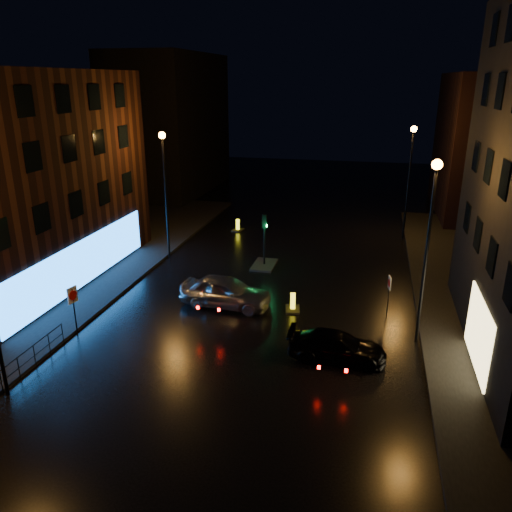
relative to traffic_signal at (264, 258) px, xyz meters
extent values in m
plane|color=black|center=(1.20, -14.00, -0.50)|extent=(120.00, 120.00, 0.00)
cube|color=black|center=(-12.80, -6.00, -0.43)|extent=(12.00, 44.00, 0.15)
cube|color=black|center=(-14.80, 21.00, 6.50)|extent=(8.00, 16.00, 14.00)
cube|color=black|center=(16.20, 18.00, 5.50)|extent=(8.00, 14.00, 12.00)
cylinder|color=black|center=(-6.60, 0.00, 3.50)|extent=(0.14, 0.14, 8.00)
cylinder|color=black|center=(-6.60, 0.00, 7.50)|extent=(0.20, 0.20, 0.25)
sphere|color=orange|center=(-6.60, 0.00, 7.65)|extent=(0.44, 0.44, 0.44)
cylinder|color=black|center=(9.00, -8.00, 3.50)|extent=(0.14, 0.14, 8.00)
cylinder|color=black|center=(9.00, -8.00, 7.50)|extent=(0.20, 0.20, 0.25)
sphere|color=orange|center=(9.00, -8.00, 7.65)|extent=(0.44, 0.44, 0.44)
cylinder|color=black|center=(9.00, 8.00, 3.50)|extent=(0.14, 0.14, 8.00)
cylinder|color=black|center=(9.00, 8.00, 7.50)|extent=(0.20, 0.20, 0.25)
sphere|color=orange|center=(9.00, 8.00, 7.65)|extent=(0.44, 0.44, 0.44)
cube|color=black|center=(0.00, 0.00, -0.44)|extent=(1.40, 2.40, 0.12)
cylinder|color=black|center=(0.00, 0.00, 0.90)|extent=(0.12, 0.12, 2.80)
cube|color=black|center=(0.00, 0.00, 2.50)|extent=(0.28, 0.22, 0.90)
cylinder|color=#0CFF59|center=(0.14, 0.00, 2.22)|extent=(0.05, 0.18, 0.18)
cylinder|color=black|center=(-6.80, -15.00, 0.47)|extent=(0.05, 6.00, 0.05)
cylinder|color=black|center=(-6.80, -15.00, 0.00)|extent=(0.04, 6.00, 0.04)
cylinder|color=black|center=(-6.80, -15.00, 0.00)|extent=(0.04, 0.04, 1.00)
cylinder|color=black|center=(-6.80, -12.00, 0.00)|extent=(0.04, 0.04, 1.00)
imported|color=#AFB3B7|center=(-0.67, -6.43, 0.32)|extent=(4.96, 2.26, 1.65)
imported|color=black|center=(5.52, -10.50, 0.11)|extent=(4.23, 1.75, 1.22)
cube|color=black|center=(2.89, -6.13, -0.46)|extent=(0.92, 1.22, 0.09)
cube|color=yellow|center=(2.89, -6.13, 0.00)|extent=(0.28, 0.21, 0.92)
cube|color=black|center=(2.89, -6.13, 0.00)|extent=(0.27, 0.07, 0.55)
cube|color=black|center=(-3.79, 7.33, -0.46)|extent=(0.87, 1.17, 0.09)
cube|color=yellow|center=(-3.79, 7.33, -0.01)|extent=(0.27, 0.20, 0.89)
cube|color=black|center=(-3.79, 7.33, -0.01)|extent=(0.27, 0.06, 0.53)
cylinder|color=black|center=(-6.70, -11.04, 0.66)|extent=(0.06, 0.06, 2.32)
cube|color=silver|center=(-6.70, -11.04, 1.50)|extent=(0.17, 0.58, 0.79)
cylinder|color=#B20C0C|center=(-6.67, -11.05, 1.50)|extent=(0.12, 0.46, 0.46)
cylinder|color=black|center=(7.70, -5.50, 0.51)|extent=(0.06, 0.06, 2.03)
cube|color=silver|center=(7.70, -5.50, 1.25)|extent=(0.14, 0.51, 0.69)
cylinder|color=#B20C0C|center=(7.67, -5.50, 1.25)|extent=(0.10, 0.40, 0.41)
camera|label=1|loc=(6.50, -29.69, 10.94)|focal=35.00mm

